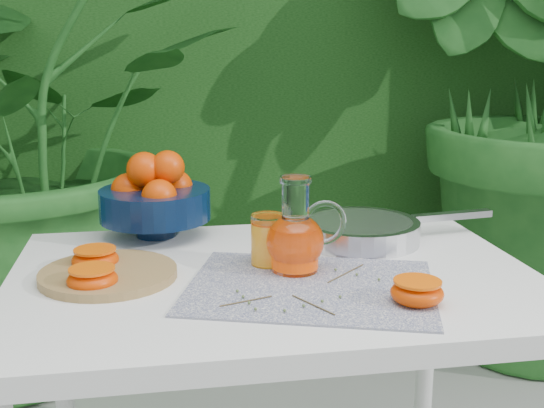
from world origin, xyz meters
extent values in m
cube|color=#154012|center=(0.00, 2.20, 1.25)|extent=(8.00, 1.20, 2.50)
imported|color=#1E591E|center=(-0.68, 1.28, 0.89)|extent=(2.25, 2.25, 1.77)
imported|color=#1E591E|center=(1.11, 1.10, 0.99)|extent=(2.81, 2.81, 1.99)
cube|color=white|center=(-0.01, -0.03, 0.73)|extent=(1.00, 0.70, 0.04)
cylinder|color=white|center=(-0.46, 0.27, 0.35)|extent=(0.04, 0.04, 0.71)
cylinder|color=white|center=(0.44, 0.27, 0.35)|extent=(0.04, 0.04, 0.71)
cube|color=#0C1648|center=(0.05, -0.12, 0.75)|extent=(0.52, 0.46, 0.00)
cylinder|color=olive|center=(-0.32, -0.01, 0.76)|extent=(0.29, 0.29, 0.02)
cylinder|color=black|center=(-0.23, 0.26, 0.77)|extent=(0.10, 0.10, 0.04)
cylinder|color=black|center=(-0.23, 0.26, 0.82)|extent=(0.28, 0.28, 0.07)
sphere|color=#E05202|center=(-0.28, 0.28, 0.85)|extent=(0.09, 0.09, 0.08)
sphere|color=#E05202|center=(-0.18, 0.30, 0.85)|extent=(0.09, 0.09, 0.08)
sphere|color=#E05202|center=(-0.22, 0.20, 0.85)|extent=(0.09, 0.09, 0.08)
sphere|color=#E05202|center=(-0.24, 0.33, 0.85)|extent=(0.09, 0.09, 0.08)
sphere|color=#E05202|center=(-0.25, 0.26, 0.90)|extent=(0.09, 0.09, 0.08)
sphere|color=#E05202|center=(-0.19, 0.26, 0.91)|extent=(0.09, 0.09, 0.08)
cylinder|color=white|center=(0.03, -0.03, 0.76)|extent=(0.09, 0.09, 0.01)
ellipsoid|color=white|center=(0.03, -0.03, 0.81)|extent=(0.12, 0.12, 0.11)
cylinder|color=white|center=(0.03, -0.03, 0.89)|extent=(0.05, 0.05, 0.07)
cylinder|color=white|center=(0.03, -0.03, 0.93)|extent=(0.06, 0.06, 0.01)
torus|color=white|center=(0.09, -0.03, 0.84)|extent=(0.09, 0.02, 0.09)
cylinder|color=#D53C04|center=(0.03, -0.03, 0.80)|extent=(0.09, 0.09, 0.08)
cylinder|color=white|center=(-0.01, 0.01, 0.80)|extent=(0.09, 0.09, 0.10)
cylinder|color=#F7A31F|center=(-0.01, 0.01, 0.80)|extent=(0.08, 0.08, 0.08)
cylinder|color=#F84A07|center=(-0.01, 0.01, 0.84)|extent=(0.07, 0.07, 0.00)
cylinder|color=silver|center=(0.22, 0.14, 0.77)|extent=(0.29, 0.29, 0.05)
cylinder|color=white|center=(0.22, 0.14, 0.79)|extent=(0.26, 0.26, 0.01)
cube|color=silver|center=(0.44, 0.17, 0.79)|extent=(0.20, 0.05, 0.02)
ellipsoid|color=#E05202|center=(-0.34, -0.07, 0.77)|extent=(0.10, 0.10, 0.04)
cylinder|color=#F84A07|center=(-0.34, -0.07, 0.79)|extent=(0.09, 0.09, 0.00)
ellipsoid|color=#E05202|center=(-0.34, 0.05, 0.77)|extent=(0.10, 0.10, 0.04)
cylinder|color=#F84A07|center=(-0.34, 0.05, 0.79)|extent=(0.09, 0.09, 0.00)
ellipsoid|color=#E05202|center=(0.20, -0.23, 0.77)|extent=(0.10, 0.10, 0.04)
cylinder|color=#F84A07|center=(0.20, -0.23, 0.79)|extent=(0.09, 0.09, 0.00)
cylinder|color=brown|center=(0.03, -0.21, 0.76)|extent=(0.05, 0.10, 0.00)
sphere|color=#516434|center=(-0.02, -0.23, 0.76)|extent=(0.01, 0.01, 0.01)
sphere|color=#516434|center=(0.01, -0.22, 0.76)|extent=(0.01, 0.01, 0.01)
sphere|color=#516434|center=(0.05, -0.20, 0.76)|extent=(0.01, 0.01, 0.01)
sphere|color=#516434|center=(0.08, -0.19, 0.76)|extent=(0.01, 0.01, 0.01)
cylinder|color=brown|center=(0.13, -0.07, 0.76)|extent=(0.09, 0.09, 0.00)
sphere|color=#516434|center=(0.08, -0.02, 0.76)|extent=(0.01, 0.01, 0.01)
sphere|color=#516434|center=(0.11, -0.05, 0.76)|extent=(0.01, 0.01, 0.01)
sphere|color=#516434|center=(0.14, -0.09, 0.76)|extent=(0.01, 0.01, 0.01)
sphere|color=#516434|center=(0.17, -0.12, 0.76)|extent=(0.01, 0.01, 0.01)
cylinder|color=brown|center=(-0.08, -0.18, 0.76)|extent=(0.09, 0.03, 0.00)
sphere|color=#516434|center=(-0.07, -0.22, 0.76)|extent=(0.01, 0.01, 0.01)
sphere|color=#516434|center=(-0.08, -0.19, 0.76)|extent=(0.01, 0.01, 0.01)
sphere|color=#516434|center=(-0.08, -0.16, 0.76)|extent=(0.01, 0.01, 0.01)
sphere|color=#516434|center=(-0.09, -0.13, 0.76)|extent=(0.01, 0.01, 0.01)
camera|label=1|loc=(-0.22, -1.24, 1.19)|focal=45.00mm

